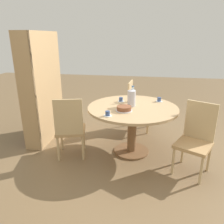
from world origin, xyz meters
name	(u,v)px	position (x,y,z in m)	size (l,w,h in m)	color
ground_plane	(131,152)	(0.00, 0.00, 0.00)	(14.00, 14.00, 0.00)	brown
dining_table	(132,116)	(0.00, 0.00, 0.61)	(1.35, 1.35, 0.76)	brown
chair_a	(196,138)	(-0.36, -0.87, 0.49)	(0.57, 0.57, 0.95)	tan
chair_b	(136,106)	(0.94, 0.00, 0.49)	(0.45, 0.45, 0.95)	tan
chair_c	(70,127)	(-0.30, 0.89, 0.49)	(0.51, 0.51, 0.95)	tan
bookshelf	(43,90)	(0.28, 1.56, 0.89)	(1.00, 0.28, 1.84)	tan
coffee_pot	(132,98)	(0.03, 0.02, 0.89)	(0.12, 0.12, 0.28)	silver
water_bottle	(133,95)	(0.27, 0.03, 0.86)	(0.08, 0.08, 0.26)	silver
cake_main	(124,109)	(-0.21, 0.11, 0.79)	(0.24, 0.24, 0.07)	silver
cup_a	(121,100)	(0.24, 0.21, 0.79)	(0.11, 0.11, 0.07)	silver
cup_b	(108,114)	(-0.46, 0.30, 0.79)	(0.11, 0.11, 0.07)	silver
cup_c	(159,100)	(0.34, -0.40, 0.79)	(0.11, 0.11, 0.07)	silver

